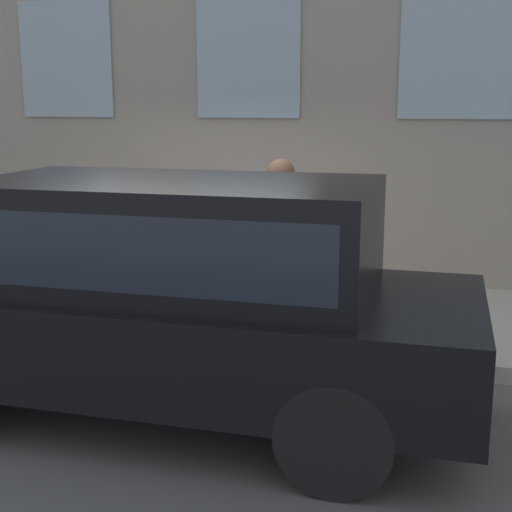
{
  "coord_description": "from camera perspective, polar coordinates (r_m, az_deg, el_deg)",
  "views": [
    {
      "loc": [
        -6.24,
        -2.54,
        2.42
      ],
      "look_at": [
        0.53,
        -0.71,
        0.91
      ],
      "focal_mm": 50.0,
      "sensor_mm": 36.0,
      "label": 1
    }
  ],
  "objects": [
    {
      "name": "fire_hydrant",
      "position": [
        7.21,
        -1.98,
        -3.22
      ],
      "size": [
        0.32,
        0.44,
        0.7
      ],
      "color": "#2D7260",
      "rests_on": "sidewalk"
    },
    {
      "name": "sidewalk",
      "position": [
        8.38,
        -3.17,
        -4.1
      ],
      "size": [
        2.8,
        60.0,
        0.16
      ],
      "color": "#A8A093",
      "rests_on": "ground_plane"
    },
    {
      "name": "person",
      "position": [
        7.19,
        1.98,
        2.33
      ],
      "size": [
        0.42,
        0.28,
        1.73
      ],
      "rotation": [
        0.0,
        0.0,
        0.04
      ],
      "color": "navy",
      "rests_on": "sidewalk"
    },
    {
      "name": "ground_plane",
      "position": [
        7.16,
        -6.69,
        -7.72
      ],
      "size": [
        80.0,
        80.0,
        0.0
      ],
      "primitive_type": "plane",
      "color": "#514F4C"
    },
    {
      "name": "parked_truck_black_near",
      "position": [
        5.48,
        -7.02,
        -2.28
      ],
      "size": [
        1.86,
        4.78,
        1.87
      ],
      "color": "black",
      "rests_on": "ground_plane"
    }
  ]
}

